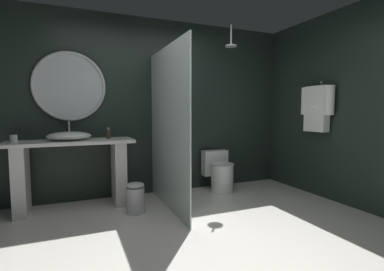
{
  "coord_description": "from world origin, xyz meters",
  "views": [
    {
      "loc": [
        -1.02,
        -2.33,
        1.25
      ],
      "look_at": [
        0.28,
        0.74,
        0.96
      ],
      "focal_mm": 26.71,
      "sensor_mm": 36.0,
      "label": 1
    }
  ],
  "objects_px": {
    "vessel_sink": "(69,136)",
    "hanging_bathrobe": "(317,106)",
    "toilet": "(220,172)",
    "soap_dispenser": "(108,134)",
    "tumbler_cup": "(14,139)",
    "waste_bin": "(135,198)",
    "rain_shower_head": "(231,43)",
    "round_wall_mirror": "(70,86)"
  },
  "relations": [
    {
      "from": "soap_dispenser",
      "to": "waste_bin",
      "type": "xyz_separation_m",
      "value": [
        0.24,
        -0.51,
        -0.75
      ]
    },
    {
      "from": "soap_dispenser",
      "to": "rain_shower_head",
      "type": "distance_m",
      "value": 2.17
    },
    {
      "from": "waste_bin",
      "to": "rain_shower_head",
      "type": "bearing_deg",
      "value": 11.29
    },
    {
      "from": "vessel_sink",
      "to": "tumbler_cup",
      "type": "relative_size",
      "value": 5.78
    },
    {
      "from": "waste_bin",
      "to": "soap_dispenser",
      "type": "bearing_deg",
      "value": 115.02
    },
    {
      "from": "vessel_sink",
      "to": "toilet",
      "type": "height_order",
      "value": "vessel_sink"
    },
    {
      "from": "tumbler_cup",
      "to": "waste_bin",
      "type": "relative_size",
      "value": 0.24
    },
    {
      "from": "toilet",
      "to": "soap_dispenser",
      "type": "bearing_deg",
      "value": 178.7
    },
    {
      "from": "toilet",
      "to": "rain_shower_head",
      "type": "bearing_deg",
      "value": -67.57
    },
    {
      "from": "toilet",
      "to": "waste_bin",
      "type": "relative_size",
      "value": 1.62
    },
    {
      "from": "rain_shower_head",
      "to": "waste_bin",
      "type": "distance_m",
      "value": 2.54
    },
    {
      "from": "round_wall_mirror",
      "to": "hanging_bathrobe",
      "type": "bearing_deg",
      "value": -18.37
    },
    {
      "from": "rain_shower_head",
      "to": "round_wall_mirror",
      "type": "bearing_deg",
      "value": 168.6
    },
    {
      "from": "rain_shower_head",
      "to": "waste_bin",
      "type": "height_order",
      "value": "rain_shower_head"
    },
    {
      "from": "waste_bin",
      "to": "tumbler_cup",
      "type": "bearing_deg",
      "value": 160.79
    },
    {
      "from": "soap_dispenser",
      "to": "tumbler_cup",
      "type": "bearing_deg",
      "value": -177.06
    },
    {
      "from": "round_wall_mirror",
      "to": "hanging_bathrobe",
      "type": "relative_size",
      "value": 1.28
    },
    {
      "from": "tumbler_cup",
      "to": "toilet",
      "type": "bearing_deg",
      "value": 0.37
    },
    {
      "from": "tumbler_cup",
      "to": "round_wall_mirror",
      "type": "xyz_separation_m",
      "value": [
        0.62,
        0.28,
        0.65
      ]
    },
    {
      "from": "tumbler_cup",
      "to": "rain_shower_head",
      "type": "height_order",
      "value": "rain_shower_head"
    },
    {
      "from": "vessel_sink",
      "to": "toilet",
      "type": "bearing_deg",
      "value": -0.91
    },
    {
      "from": "vessel_sink",
      "to": "soap_dispenser",
      "type": "distance_m",
      "value": 0.48
    },
    {
      "from": "vessel_sink",
      "to": "hanging_bathrobe",
      "type": "xyz_separation_m",
      "value": [
        3.26,
        -0.85,
        0.38
      ]
    },
    {
      "from": "vessel_sink",
      "to": "soap_dispenser",
      "type": "height_order",
      "value": "vessel_sink"
    },
    {
      "from": "toilet",
      "to": "waste_bin",
      "type": "height_order",
      "value": "toilet"
    },
    {
      "from": "vessel_sink",
      "to": "rain_shower_head",
      "type": "distance_m",
      "value": 2.58
    },
    {
      "from": "hanging_bathrobe",
      "to": "vessel_sink",
      "type": "bearing_deg",
      "value": 165.47
    },
    {
      "from": "tumbler_cup",
      "to": "soap_dispenser",
      "type": "height_order",
      "value": "soap_dispenser"
    },
    {
      "from": "tumbler_cup",
      "to": "soap_dispenser",
      "type": "xyz_separation_m",
      "value": [
        1.08,
        0.06,
        0.02
      ]
    },
    {
      "from": "hanging_bathrobe",
      "to": "toilet",
      "type": "xyz_separation_m",
      "value": [
        -1.12,
        0.81,
        -1.02
      ]
    },
    {
      "from": "rain_shower_head",
      "to": "hanging_bathrobe",
      "type": "relative_size",
      "value": 0.44
    },
    {
      "from": "vessel_sink",
      "to": "rain_shower_head",
      "type": "relative_size",
      "value": 1.66
    },
    {
      "from": "rain_shower_head",
      "to": "toilet",
      "type": "relative_size",
      "value": 0.52
    },
    {
      "from": "soap_dispenser",
      "to": "waste_bin",
      "type": "bearing_deg",
      "value": -64.98
    },
    {
      "from": "rain_shower_head",
      "to": "toilet",
      "type": "bearing_deg",
      "value": 112.43
    },
    {
      "from": "round_wall_mirror",
      "to": "vessel_sink",
      "type": "bearing_deg",
      "value": -96.41
    },
    {
      "from": "tumbler_cup",
      "to": "hanging_bathrobe",
      "type": "height_order",
      "value": "hanging_bathrobe"
    },
    {
      "from": "hanging_bathrobe",
      "to": "waste_bin",
      "type": "distance_m",
      "value": 2.8
    },
    {
      "from": "vessel_sink",
      "to": "tumbler_cup",
      "type": "height_order",
      "value": "vessel_sink"
    },
    {
      "from": "toilet",
      "to": "waste_bin",
      "type": "xyz_separation_m",
      "value": [
        -1.42,
        -0.48,
        -0.1
      ]
    },
    {
      "from": "rain_shower_head",
      "to": "toilet",
      "type": "distance_m",
      "value": 1.95
    },
    {
      "from": "tumbler_cup",
      "to": "hanging_bathrobe",
      "type": "relative_size",
      "value": 0.13
    }
  ]
}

